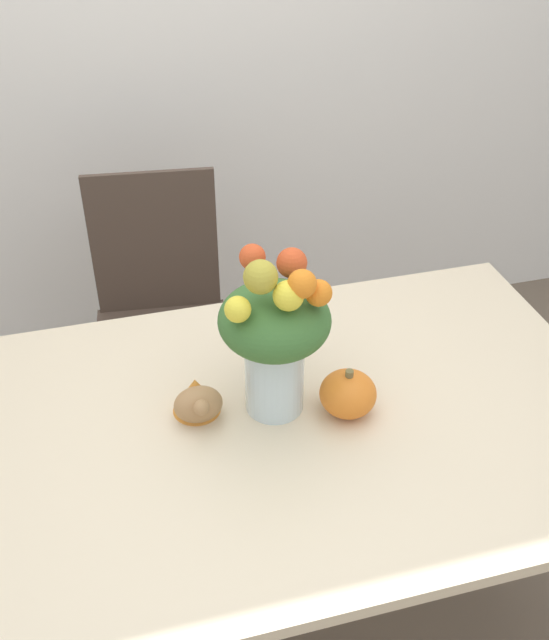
{
  "coord_description": "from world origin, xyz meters",
  "views": [
    {
      "loc": [
        -0.35,
        -1.16,
        1.89
      ],
      "look_at": [
        -0.02,
        0.05,
        1.0
      ],
      "focal_mm": 42.0,
      "sensor_mm": 36.0,
      "label": 1
    }
  ],
  "objects_px": {
    "pumpkin": "(348,394)",
    "turkey_figurine": "(197,399)",
    "dining_chair_near_window": "(162,322)",
    "flower_vase": "(275,334)"
  },
  "relations": [
    {
      "from": "turkey_figurine",
      "to": "dining_chair_near_window",
      "type": "distance_m",
      "value": 0.8
    },
    {
      "from": "turkey_figurine",
      "to": "pumpkin",
      "type": "bearing_deg",
      "value": -13.6
    },
    {
      "from": "pumpkin",
      "to": "turkey_figurine",
      "type": "relative_size",
      "value": 0.87
    },
    {
      "from": "flower_vase",
      "to": "dining_chair_near_window",
      "type": "height_order",
      "value": "flower_vase"
    },
    {
      "from": "flower_vase",
      "to": "turkey_figurine",
      "type": "distance_m",
      "value": 0.23
    },
    {
      "from": "pumpkin",
      "to": "dining_chair_near_window",
      "type": "relative_size",
      "value": 0.13
    },
    {
      "from": "turkey_figurine",
      "to": "dining_chair_near_window",
      "type": "relative_size",
      "value": 0.15
    },
    {
      "from": "pumpkin",
      "to": "turkey_figurine",
      "type": "height_order",
      "value": "pumpkin"
    },
    {
      "from": "flower_vase",
      "to": "pumpkin",
      "type": "height_order",
      "value": "flower_vase"
    },
    {
      "from": "dining_chair_near_window",
      "to": "turkey_figurine",
      "type": "bearing_deg",
      "value": -83.56
    }
  ]
}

